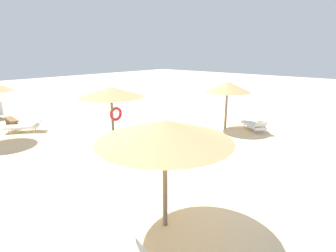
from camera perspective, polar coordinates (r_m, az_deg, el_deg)
name	(u,v)px	position (r m, az deg, el deg)	size (l,w,h in m)	color
ground_plane	(232,174)	(9.87, 13.37, -9.88)	(80.00, 80.00, 0.00)	beige
parasol_0	(165,131)	(6.04, -0.67, -1.06)	(3.15, 3.15, 2.70)	#75604C
parasol_1	(227,87)	(14.80, 12.54, 8.11)	(2.48, 2.48, 2.61)	#75604C
parasol_2	(111,92)	(13.02, -12.03, 7.01)	(3.09, 3.09, 2.55)	#75604C
lounger_1	(255,125)	(15.24, 17.94, 0.23)	(1.63, 1.88, 0.76)	white
lounger_2	(154,129)	(13.75, -2.91, -0.66)	(1.49, 1.95, 0.75)	white
lounger_4	(25,126)	(16.25, -28.19, -0.01)	(1.91, 1.65, 0.64)	white
bench_1	(11,121)	(17.62, -30.38, 0.91)	(0.54, 1.53, 0.49)	brown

